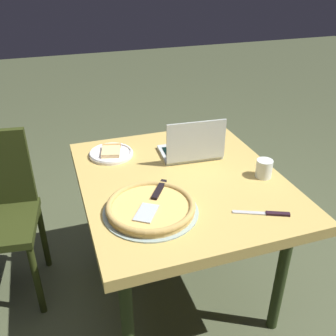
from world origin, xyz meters
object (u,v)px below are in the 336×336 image
object	(u,v)px
pizza_plate	(111,153)
dining_table	(181,191)
drink_cup	(264,168)
laptop	(191,148)
pizza_tray	(151,207)
table_knife	(267,213)

from	to	relation	value
pizza_plate	dining_table	bearing A→B (deg)	-141.09
drink_cup	laptop	bearing A→B (deg)	39.95
laptop	pizza_tray	bearing A→B (deg)	140.07
dining_table	table_knife	bearing A→B (deg)	-148.90
dining_table	pizza_plate	world-z (taller)	pizza_plate
laptop	dining_table	bearing A→B (deg)	146.50
pizza_plate	drink_cup	world-z (taller)	drink_cup
dining_table	pizza_tray	world-z (taller)	pizza_tray
pizza_plate	drink_cup	xyz separation A→B (m)	(-0.43, -0.62, 0.03)
laptop	drink_cup	bearing A→B (deg)	-140.05
pizza_plate	laptop	bearing A→B (deg)	-110.73
laptop	pizza_tray	distance (m)	0.51
dining_table	drink_cup	distance (m)	0.39
dining_table	drink_cup	size ratio (longest dim) A/B	12.41
laptop	drink_cup	distance (m)	0.38
pizza_plate	drink_cup	distance (m)	0.76
dining_table	table_knife	distance (m)	0.44
dining_table	drink_cup	bearing A→B (deg)	-106.71
dining_table	table_knife	world-z (taller)	table_knife
pizza_plate	table_knife	world-z (taller)	pizza_plate
pizza_plate	table_knife	bearing A→B (deg)	-145.06
pizza_plate	drink_cup	size ratio (longest dim) A/B	2.66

